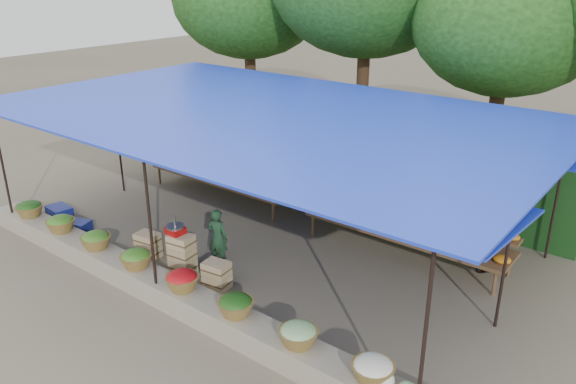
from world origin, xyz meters
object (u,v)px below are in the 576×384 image
Objects in this scene: weighing_scale at (175,229)px; vendor_seated at (218,238)px; crate_counter at (181,257)px; blue_crate_back at (60,214)px; blue_crate_front at (79,228)px.

weighing_scale is 0.82m from vendor_seated.
crate_counter is 4.19× the size of blue_crate_back.
vendor_seated is at bearing 15.57° from blue_crate_back.
weighing_scale is 3.88m from blue_crate_back.
crate_counter reaches higher than blue_crate_front.
vendor_seated reaches higher than blue_crate_back.
crate_counter reaches higher than blue_crate_back.
vendor_seated reaches higher than crate_counter.
crate_counter is 6.60× the size of weighing_scale.
crate_counter is at bearing 46.81° from vendor_seated.
crate_counter is 0.77m from vendor_seated.
blue_crate_back is (-3.81, -0.13, -0.68)m from weighing_scale.
blue_crate_front is (-3.37, -0.87, -0.44)m from vendor_seated.
vendor_seated reaches higher than weighing_scale.
blue_crate_back is (-4.30, -0.74, -0.42)m from vendor_seated.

